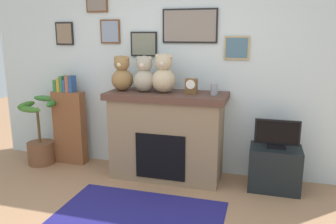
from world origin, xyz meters
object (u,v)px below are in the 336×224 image
object	(u,v)px
bookshelf	(70,124)
television	(277,135)
teddy_bear_grey	(144,76)
potted_plant	(40,142)
candle_jar	(214,89)
fireplace	(167,135)
teddy_bear_tan	(122,75)
teddy_bear_cream	(164,75)
tv_stand	(274,168)
mantel_clock	(191,86)

from	to	relation	value
bookshelf	television	bearing A→B (deg)	-2.13
bookshelf	teddy_bear_grey	distance (m)	1.36
potted_plant	teddy_bear_grey	size ratio (longest dim) A/B	2.15
television	candle_jar	size ratio (longest dim) A/B	3.79
fireplace	teddy_bear_grey	world-z (taller)	teddy_bear_grey
fireplace	teddy_bear_grey	distance (m)	0.78
candle_jar	teddy_bear_tan	bearing A→B (deg)	-179.97
bookshelf	teddy_bear_cream	bearing A→B (deg)	-4.31
fireplace	tv_stand	distance (m)	1.33
bookshelf	teddy_bear_tan	bearing A→B (deg)	-6.99
bookshelf	tv_stand	distance (m)	2.74
mantel_clock	teddy_bear_cream	world-z (taller)	teddy_bear_cream
potted_plant	mantel_clock	distance (m)	2.27
fireplace	potted_plant	distance (m)	1.82
bookshelf	potted_plant	size ratio (longest dim) A/B	1.31
bookshelf	candle_jar	bearing A→B (deg)	-2.99
tv_stand	candle_jar	size ratio (longest dim) A/B	4.38
television	teddy_bear_cream	distance (m)	1.47
potted_plant	teddy_bear_tan	bearing A→B (deg)	2.47
teddy_bear_tan	candle_jar	bearing A→B (deg)	0.03
mantel_clock	teddy_bear_grey	size ratio (longest dim) A/B	0.41
bookshelf	candle_jar	size ratio (longest dim) A/B	9.37
teddy_bear_grey	teddy_bear_cream	distance (m)	0.24
bookshelf	potted_plant	distance (m)	0.47
mantel_clock	bookshelf	bearing A→B (deg)	176.50
bookshelf	candle_jar	xyz separation A→B (m)	(1.99, -0.10, 0.59)
fireplace	candle_jar	bearing A→B (deg)	-1.78
potted_plant	teddy_bear_cream	world-z (taller)	teddy_bear_cream
television	teddy_bear_grey	bearing A→B (deg)	-179.88
bookshelf	candle_jar	distance (m)	2.08
bookshelf	candle_jar	world-z (taller)	bookshelf
potted_plant	television	bearing A→B (deg)	1.04
mantel_clock	candle_jar	bearing A→B (deg)	0.32
teddy_bear_cream	potted_plant	bearing A→B (deg)	-178.28
fireplace	candle_jar	size ratio (longest dim) A/B	11.14
potted_plant	tv_stand	bearing A→B (deg)	1.07
mantel_clock	tv_stand	bearing A→B (deg)	0.32
fireplace	tv_stand	xyz separation A→B (m)	(1.30, -0.01, -0.29)
tv_stand	potted_plant	bearing A→B (deg)	-178.93
teddy_bear_grey	candle_jar	bearing A→B (deg)	0.04
fireplace	mantel_clock	size ratio (longest dim) A/B	8.15
television	teddy_bear_tan	distance (m)	1.97
television	candle_jar	world-z (taller)	candle_jar
bookshelf	teddy_bear_tan	size ratio (longest dim) A/B	2.83
television	mantel_clock	world-z (taller)	mantel_clock
candle_jar	teddy_bear_cream	world-z (taller)	teddy_bear_cream
tv_stand	television	distance (m)	0.40
teddy_bear_tan	fireplace	bearing A→B (deg)	1.84
teddy_bear_grey	teddy_bear_cream	bearing A→B (deg)	-0.01
candle_jar	teddy_bear_tan	world-z (taller)	teddy_bear_tan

